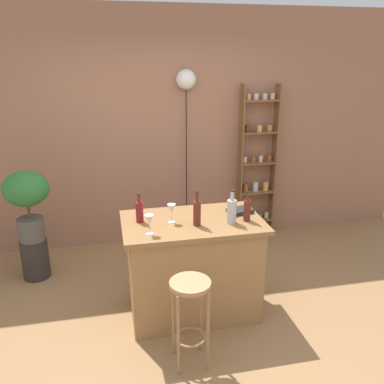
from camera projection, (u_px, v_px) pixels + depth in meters
ground at (200, 329)px, 3.51m from camera, size 12.00×12.00×0.00m
back_wall at (163, 130)px, 4.87m from camera, size 6.40×0.10×2.80m
kitchen_counter at (192, 266)px, 3.64m from camera, size 1.22×0.74×0.90m
bar_stool at (190, 305)px, 2.98m from camera, size 0.31×0.31×0.71m
spice_shelf at (257, 164)px, 5.11m from camera, size 0.47×0.16×1.93m
plant_stool at (35, 258)px, 4.28m from camera, size 0.28×0.28×0.43m
potted_plant at (27, 197)px, 4.06m from camera, size 0.45×0.41×0.74m
bottle_wine_red at (232, 211)px, 3.41m from camera, size 0.08×0.08×0.29m
bottle_spirits_clear at (247, 210)px, 3.47m from camera, size 0.06×0.06×0.27m
bottle_olive_oil at (140, 211)px, 3.44m from camera, size 0.07×0.07×0.26m
bottle_vinegar at (197, 213)px, 3.36m from camera, size 0.06×0.06×0.30m
wine_glass_left at (149, 220)px, 3.20m from camera, size 0.07×0.07×0.16m
wine_glass_center at (172, 209)px, 3.42m from camera, size 0.07×0.07×0.16m
cookbook at (240, 211)px, 3.67m from camera, size 0.24×0.19×0.03m
pendant_globe_light at (186, 81)px, 4.63m from camera, size 0.23×0.23×2.11m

